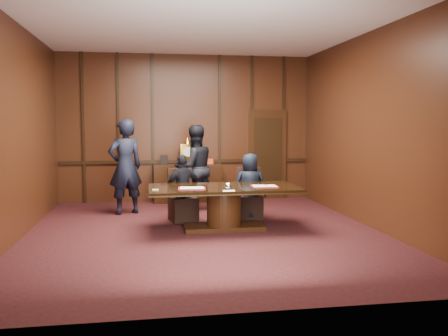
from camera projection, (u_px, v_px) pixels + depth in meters
name	position (u px, v px, depth m)	size (l,w,h in m)	color
room	(207.00, 132.00, 8.10)	(7.00, 7.04, 3.50)	black
sideboard	(188.00, 181.00, 11.28)	(1.60, 0.45, 1.54)	black
conference_table	(224.00, 201.00, 8.32)	(2.62, 1.32, 0.76)	black
folder_left	(192.00, 188.00, 8.04)	(0.49, 0.37, 0.02)	maroon
folder_right	(264.00, 186.00, 8.28)	(0.48, 0.36, 0.02)	maroon
inkstand	(228.00, 187.00, 7.85)	(0.20, 0.14, 0.12)	white
notepad	(155.00, 190.00, 7.86)	(0.10, 0.07, 0.01)	#DCBA6C
chair_left	(183.00, 205.00, 9.10)	(0.57, 0.57, 0.99)	black
chair_right	(249.00, 204.00, 9.31)	(0.52, 0.52, 0.99)	black
signatory_left	(183.00, 188.00, 8.99)	(0.75, 0.31, 1.27)	black
signatory_right	(250.00, 186.00, 9.20)	(0.63, 0.41, 1.30)	black
witness_left	(125.00, 167.00, 9.72)	(0.71, 0.47, 1.95)	black
witness_right	(195.00, 168.00, 10.12)	(0.89, 0.69, 1.83)	black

